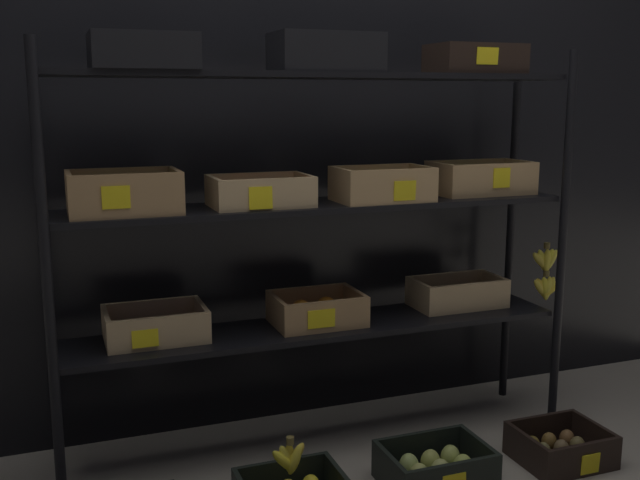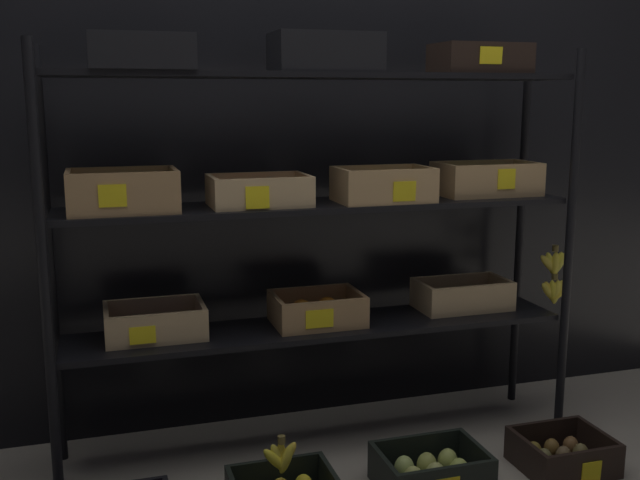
% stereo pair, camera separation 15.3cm
% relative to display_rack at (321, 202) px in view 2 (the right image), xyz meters
% --- Properties ---
extents(ground_plane, '(10.00, 10.00, 0.00)m').
position_rel_display_rack_xyz_m(ground_plane, '(-0.00, 0.00, -0.91)').
color(ground_plane, gray).
extents(storefront_wall, '(4.22, 0.12, 2.68)m').
position_rel_display_rack_xyz_m(storefront_wall, '(-0.00, 0.37, 0.43)').
color(storefront_wall, black).
rests_on(storefront_wall, ground_plane).
extents(display_rack, '(1.95, 0.36, 1.48)m').
position_rel_display_rack_xyz_m(display_rack, '(0.00, 0.00, 0.00)').
color(display_rack, black).
rests_on(display_rack, ground_plane).
extents(crate_ground_pear, '(0.35, 0.26, 0.13)m').
position_rel_display_rack_xyz_m(crate_ground_pear, '(0.26, -0.40, -0.86)').
color(crate_ground_pear, black).
rests_on(crate_ground_pear, ground_plane).
extents(crate_ground_kiwi, '(0.31, 0.26, 0.12)m').
position_rel_display_rack_xyz_m(crate_ground_kiwi, '(0.75, -0.41, -0.86)').
color(crate_ground_kiwi, black).
rests_on(crate_ground_kiwi, ground_plane).
extents(banana_bunch_loose, '(0.13, 0.05, 0.12)m').
position_rel_display_rack_xyz_m(banana_bunch_loose, '(-0.25, -0.39, -0.73)').
color(banana_bunch_loose, brown).
rests_on(banana_bunch_loose, crate_ground_lemon).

